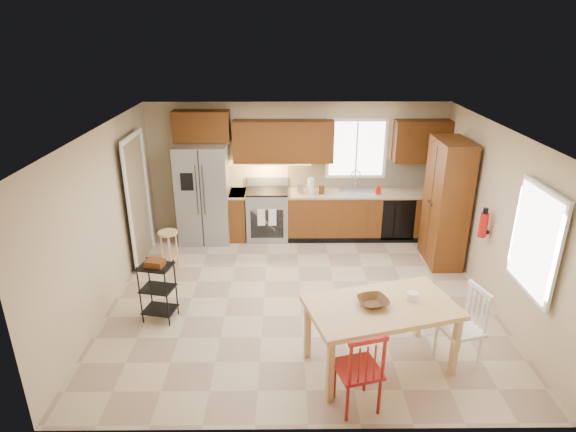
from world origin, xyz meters
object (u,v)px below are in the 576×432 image
Objects in this scene: range_stove at (268,215)px; table_bowl at (373,305)px; pantry at (446,203)px; chair_red at (358,368)px; fire_extinguisher at (483,225)px; soap_bottle at (378,189)px; chair_white at (460,327)px; refrigerator at (204,193)px; table_jar at (412,298)px; bar_stool at (169,249)px; utility_cart at (158,291)px; dining_table at (379,336)px.

table_bowl is (1.32, -3.71, 0.36)m from range_stove.
pantry is 2.14× the size of chair_red.
chair_red is 2.90× the size of table_bowl.
range_stove is 3.83m from fire_extinguisher.
soap_bottle reaches higher than chair_white.
fire_extinguisher is (0.20, -1.05, 0.05)m from pantry.
pantry is (2.98, -0.99, 0.59)m from range_stove.
soap_bottle is (3.18, -0.02, 0.09)m from refrigerator.
chair_red is at bearing -110.70° from table_bowl.
chair_white is 0.69m from table_jar.
chair_red reaches higher than bar_stool.
chair_red is at bearing -76.19° from range_stove.
pantry reaches higher than bar_stool.
table_bowl is 0.48m from table_jar.
table_bowl is at bearing 77.36° from chair_white.
utility_cart is (-3.43, -2.62, -0.57)m from soap_bottle.
chair_red reaches higher than range_stove.
dining_table is 2.59× the size of bar_stool.
table_jar is at bearing -63.62° from range_stove.
utility_cart is at bearing 159.77° from table_bowl.
soap_bottle is 3.69m from table_bowl.
pantry reaches higher than utility_cart.
refrigerator is 1.35m from bar_stool.
chair_white is 1.15× the size of utility_cart.
table_jar is at bearing -50.34° from refrigerator.
pantry is 4.74m from utility_cart.
refrigerator is at bearing 124.08° from table_bowl.
pantry is 3.25× the size of bar_stool.
table_jar reaches higher than bar_stool.
range_stove is at bearing 75.02° from utility_cart.
pantry is 5.83× the size of fire_extinguisher.
refrigerator is at bearing 101.99° from chair_red.
fire_extinguisher is 0.56× the size of bar_stool.
pantry is 1.26× the size of dining_table.
utility_cart reaches higher than dining_table.
pantry is at bearing -43.45° from soap_bottle.
fire_extinguisher reaches higher than range_stove.
refrigerator is 4.23m from pantry.
pantry reaches higher than refrigerator.
soap_bottle is at bearing 61.99° from chair_red.
chair_white is at bearing -102.86° from pantry.
pantry is at bearing 100.78° from fire_extinguisher.
refrigerator is 4.60m from table_jar.
fire_extinguisher is at bearing 20.66° from utility_cart.
fire_extinguisher reaches higher than table_jar.
soap_bottle reaches higher than dining_table.
fire_extinguisher is at bearing -32.62° from range_stove.
soap_bottle is 0.09× the size of pantry.
utility_cart is at bearing -158.53° from pantry.
pantry is 3.20m from dining_table.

